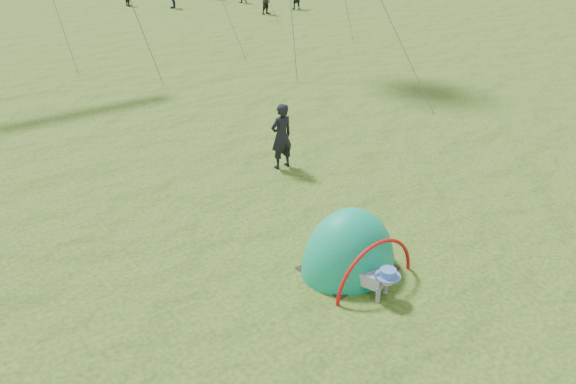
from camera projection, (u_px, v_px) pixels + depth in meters
ground at (415, 277)px, 10.28m from camera, size 140.00×140.00×0.00m
crawling_toddler at (375, 279)px, 9.68m from camera, size 0.79×0.94×0.61m
popup_tent at (348, 268)px, 10.52m from camera, size 1.92×1.59×2.45m
standing_adult at (281, 136)px, 14.35m from camera, size 0.63×0.42×1.73m
crowd_person_1 at (268, 0)px, 36.79m from camera, size 0.96×0.81×1.74m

